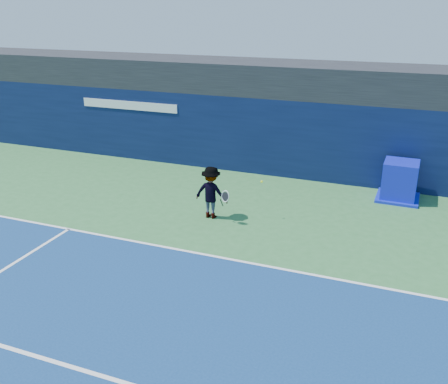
{
  "coord_description": "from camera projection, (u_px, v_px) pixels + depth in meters",
  "views": [
    {
      "loc": [
        4.32,
        -7.99,
        6.39
      ],
      "look_at": [
        -0.84,
        5.2,
        1.0
      ],
      "focal_mm": 40.0,
      "sensor_mm": 36.0,
      "label": 1
    }
  ],
  "objects": [
    {
      "name": "equipment_cart",
      "position": [
        400.0,
        182.0,
        17.13
      ],
      "size": [
        1.43,
        1.43,
        1.35
      ],
      "color": "#0C14B0",
      "rests_on": "ground"
    },
    {
      "name": "tennis_ball",
      "position": [
        262.0,
        182.0,
        15.37
      ],
      "size": [
        0.07,
        0.07,
        0.07
      ],
      "color": "#D3E919",
      "rests_on": "ground"
    },
    {
      "name": "ground",
      "position": [
        172.0,
        321.0,
        10.7
      ],
      "size": [
        80.0,
        80.0,
        0.0
      ],
      "primitive_type": "plane",
      "color": "#316E38",
      "rests_on": "ground"
    },
    {
      "name": "back_wall_assembly",
      "position": [
        294.0,
        137.0,
        19.31
      ],
      "size": [
        36.0,
        1.03,
        3.0
      ],
      "color": "#0A1438",
      "rests_on": "ground"
    },
    {
      "name": "baseline",
      "position": [
        223.0,
        258.0,
        13.31
      ],
      "size": [
        24.0,
        0.1,
        0.01
      ],
      "primitive_type": "cube",
      "color": "white",
      "rests_on": "ground"
    },
    {
      "name": "service_line",
      "position": [
        122.0,
        382.0,
        8.95
      ],
      "size": [
        24.0,
        0.1,
        0.01
      ],
      "primitive_type": "cube",
      "color": "white",
      "rests_on": "ground"
    },
    {
      "name": "tennis_player",
      "position": [
        211.0,
        192.0,
        15.58
      ],
      "size": [
        1.29,
        0.72,
        1.67
      ],
      "color": "silver",
      "rests_on": "ground"
    },
    {
      "name": "stadium_band",
      "position": [
        303.0,
        79.0,
        19.43
      ],
      "size": [
        36.0,
        3.0,
        1.2
      ],
      "primitive_type": "cube",
      "color": "black",
      "rests_on": "back_wall_assembly"
    }
  ]
}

